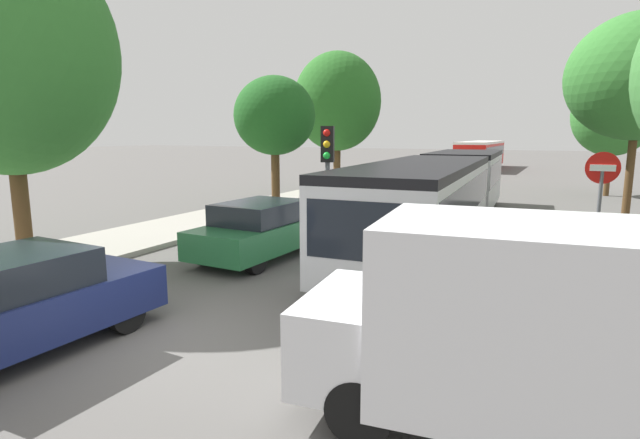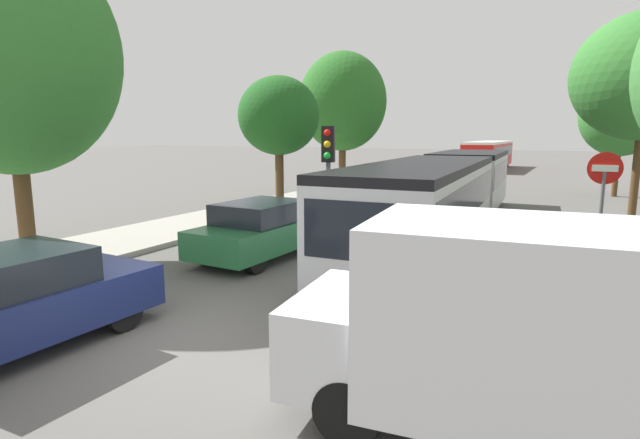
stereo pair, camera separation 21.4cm
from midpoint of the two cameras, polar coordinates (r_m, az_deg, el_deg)
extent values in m
plane|color=#565451|center=(8.43, -17.26, -13.07)|extent=(200.00, 200.00, 0.00)
cube|color=#9E998E|center=(29.26, 2.41, 3.61)|extent=(3.20, 52.09, 0.14)
cube|color=silver|center=(13.21, 10.90, 1.17)|extent=(2.99, 9.42, 2.01)
cube|color=black|center=(13.17, 10.95, 2.73)|extent=(2.99, 9.05, 0.88)
cube|color=black|center=(13.10, 11.05, 5.94)|extent=(2.99, 9.42, 0.20)
cube|color=silver|center=(21.85, 15.91, 4.32)|extent=(2.84, 6.49, 2.01)
cube|color=black|center=(21.82, 15.96, 5.27)|extent=(2.84, 6.24, 0.88)
cube|color=black|center=(21.78, 16.05, 7.21)|extent=(2.84, 6.49, 0.20)
cylinder|color=black|center=(18.23, 14.40, 3.38)|extent=(1.90, 1.08, 1.85)
cube|color=black|center=(8.79, 4.43, -1.38)|extent=(2.20, 0.22, 1.08)
cylinder|color=black|center=(10.31, 12.88, -5.76)|extent=(0.35, 0.99, 0.98)
cylinder|color=black|center=(10.86, 1.91, -4.73)|extent=(0.35, 0.99, 0.98)
cylinder|color=black|center=(16.08, 16.76, -0.38)|extent=(0.35, 0.99, 0.98)
cylinder|color=black|center=(16.43, 9.48, 0.12)|extent=(0.35, 0.99, 0.98)
cylinder|color=black|center=(21.82, 18.54, 2.11)|extent=(0.35, 0.99, 0.98)
cylinder|color=black|center=(22.09, 13.12, 2.45)|extent=(0.35, 0.99, 0.98)
cube|color=red|center=(48.24, 17.76, 7.05)|extent=(2.69, 11.74, 2.04)
cube|color=black|center=(48.22, 17.78, 7.49)|extent=(2.71, 11.15, 0.86)
cube|color=silver|center=(48.20, 17.83, 8.38)|extent=(2.69, 11.74, 0.20)
cylinder|color=black|center=(52.26, 17.21, 6.39)|extent=(0.31, 1.02, 1.02)
cylinder|color=black|center=(51.94, 19.60, 6.24)|extent=(0.31, 1.02, 1.02)
cylinder|color=black|center=(45.01, 15.60, 5.99)|extent=(0.31, 1.02, 1.02)
cylinder|color=black|center=(44.64, 18.36, 5.82)|extent=(0.31, 1.02, 1.02)
cube|color=navy|center=(8.71, -32.54, -9.11)|extent=(2.02, 4.41, 0.70)
cylinder|color=black|center=(10.10, -27.60, -7.93)|extent=(0.26, 0.67, 0.66)
cylinder|color=black|center=(8.90, -21.98, -9.83)|extent=(0.26, 0.67, 0.66)
cube|color=#236638|center=(13.12, -7.05, -1.73)|extent=(1.99, 4.34, 0.69)
cube|color=black|center=(12.93, -7.37, 0.84)|extent=(1.76, 2.30, 0.53)
cylinder|color=black|center=(14.70, -6.32, -1.60)|extent=(0.25, 0.66, 0.65)
cylinder|color=black|center=(13.89, -1.18, -2.21)|extent=(0.25, 0.66, 0.65)
cylinder|color=black|center=(12.62, -13.47, -3.71)|extent=(0.25, 0.66, 0.65)
cylinder|color=black|center=(11.67, -7.91, -4.62)|extent=(0.25, 0.66, 0.65)
cube|color=black|center=(18.75, 2.52, 1.85)|extent=(2.04, 4.45, 0.71)
cube|color=black|center=(18.58, 2.39, 3.72)|extent=(1.80, 2.36, 0.54)
cylinder|color=black|center=(20.37, 2.29, 1.66)|extent=(0.26, 0.68, 0.67)
cylinder|color=black|center=(19.74, 6.34, 1.34)|extent=(0.26, 0.68, 0.67)
cylinder|color=black|center=(17.94, -1.71, 0.55)|extent=(0.26, 0.68, 0.67)
cylinder|color=black|center=(17.21, 2.77, 0.15)|extent=(0.26, 0.68, 0.67)
cube|color=#B7BABF|center=(24.37, 8.55, 3.52)|extent=(1.95, 4.25, 0.68)
cube|color=black|center=(24.22, 8.50, 4.90)|extent=(1.72, 2.26, 0.52)
cylinder|color=black|center=(25.91, 8.02, 3.28)|extent=(0.25, 0.65, 0.64)
cylinder|color=black|center=(25.42, 11.16, 3.07)|extent=(0.25, 0.65, 0.64)
cylinder|color=black|center=(23.44, 5.69, 2.65)|extent=(0.25, 0.65, 0.64)
cylinder|color=black|center=(22.91, 9.11, 2.41)|extent=(0.25, 0.65, 0.64)
cube|color=#47474C|center=(29.65, 12.33, 4.52)|extent=(1.98, 4.32, 0.69)
cube|color=black|center=(29.51, 12.32, 5.68)|extent=(1.75, 2.29, 0.53)
cylinder|color=black|center=(31.19, 11.70, 4.27)|extent=(0.25, 0.66, 0.65)
cylinder|color=black|center=(30.78, 14.39, 4.10)|extent=(0.25, 0.66, 0.65)
cylinder|color=black|center=(28.62, 10.08, 3.84)|extent=(0.25, 0.66, 0.65)
cylinder|color=black|center=(28.17, 12.99, 3.65)|extent=(0.25, 0.66, 0.65)
cube|color=#B21E19|center=(35.52, 14.71, 5.31)|extent=(2.08, 4.53, 0.72)
cube|color=black|center=(35.37, 14.71, 6.32)|extent=(1.83, 2.40, 0.55)
cylinder|color=black|center=(37.11, 14.05, 5.06)|extent=(0.26, 0.69, 0.68)
cylinder|color=black|center=(36.74, 16.44, 4.90)|extent=(0.26, 0.69, 0.68)
cylinder|color=black|center=(34.37, 12.82, 4.75)|extent=(0.26, 0.69, 0.68)
cylinder|color=black|center=(33.97, 15.39, 4.59)|extent=(0.26, 0.69, 0.68)
cube|color=silver|center=(5.81, 26.74, -10.40)|extent=(4.29, 2.42, 2.00)
cube|color=silver|center=(6.19, 2.15, -12.72)|extent=(1.09, 1.98, 1.00)
cylinder|color=black|center=(5.58, 3.40, -20.93)|extent=(0.74, 0.31, 0.72)
cylinder|color=black|center=(7.03, 7.53, -14.22)|extent=(0.74, 0.31, 0.72)
cylinder|color=#56595E|center=(12.75, 0.38, 2.98)|extent=(0.12, 0.12, 3.40)
cube|color=black|center=(12.66, 0.38, 8.61)|extent=(0.38, 0.32, 0.90)
sphere|color=red|center=(12.51, 0.27, 9.87)|extent=(0.18, 0.18, 0.18)
sphere|color=#EAAD14|center=(12.51, 0.27, 8.59)|extent=(0.18, 0.18, 0.18)
sphere|color=green|center=(12.52, 0.27, 7.31)|extent=(0.18, 0.18, 0.18)
cylinder|color=#56595E|center=(12.70, 28.70, -0.53)|extent=(0.08, 0.08, 2.40)
cylinder|color=red|center=(12.57, 29.17, 5.17)|extent=(0.70, 0.03, 0.70)
cube|color=white|center=(12.55, 29.18, 5.17)|extent=(0.50, 0.04, 0.14)
cylinder|color=#51381E|center=(13.79, -31.34, 1.11)|extent=(0.37, 0.37, 2.94)
ellipsoid|color=#33752D|center=(13.80, -32.69, 15.79)|extent=(4.87, 4.87, 5.52)
cylinder|color=#51381E|center=(20.72, -5.40, 4.64)|extent=(0.35, 0.35, 2.74)
ellipsoid|color=#1E561E|center=(20.65, -5.51, 11.73)|extent=(3.29, 3.29, 3.17)
cylinder|color=#51381E|center=(27.50, 1.72, 6.16)|extent=(0.39, 0.39, 2.95)
ellipsoid|color=#286623|center=(27.50, 1.76, 13.32)|extent=(4.69, 4.69, 5.24)
ellipsoid|color=#33752D|center=(27.80, 3.10, 11.65)|extent=(2.81, 2.81, 2.88)
cylinder|color=#51381E|center=(19.53, 31.56, 4.04)|extent=(0.25, 0.25, 3.49)
ellipsoid|color=#33752D|center=(19.56, 32.44, 13.60)|extent=(4.51, 4.51, 4.06)
cylinder|color=#51381E|center=(29.96, 29.88, 4.83)|extent=(0.28, 0.28, 2.59)
ellipsoid|color=#33752D|center=(29.91, 30.35, 10.29)|extent=(4.00, 4.00, 4.18)
camera|label=1|loc=(0.11, -90.52, -0.09)|focal=28.00mm
camera|label=2|loc=(0.11, 89.48, 0.09)|focal=28.00mm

